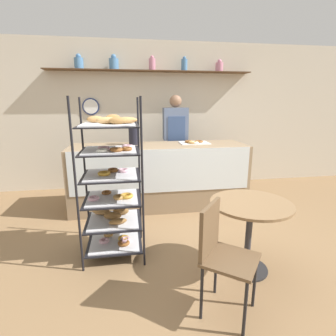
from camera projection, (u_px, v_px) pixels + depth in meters
The scene contains 9 objects.
ground_plane at pixel (175, 249), 2.96m from camera, with size 14.00×14.00×0.00m, color olive.
back_wall at pixel (151, 116), 4.99m from camera, with size 10.00×0.30×2.70m.
display_counter at pixel (159, 176), 4.13m from camera, with size 2.70×0.78×0.98m.
pastry_rack at pixel (112, 184), 2.72m from camera, with size 0.63×0.59×1.67m.
person_worker at pixel (175, 141), 4.64m from camera, with size 0.42×0.23×1.74m.
cafe_table at pixel (250, 219), 2.48m from camera, with size 0.76×0.76×0.71m.
cafe_chair at pixel (220, 248), 1.99m from camera, with size 0.53×0.53×0.88m.
coffee_carafe at pixel (133, 133), 3.99m from camera, with size 0.14×0.14×0.38m.
donut_tray_counter at pixel (194, 142), 4.15m from camera, with size 0.46×0.36×0.05m.
Camera 1 is at (-0.49, -2.60, 1.62)m, focal length 28.00 mm.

